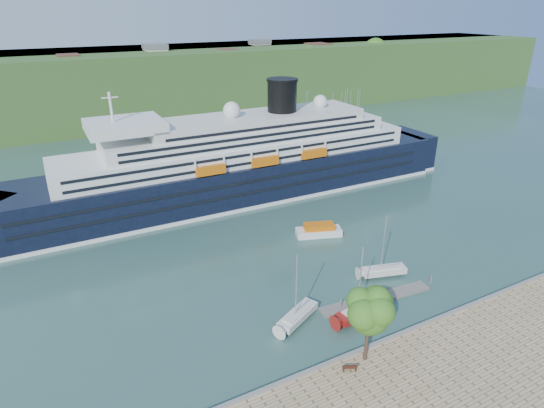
{
  "coord_description": "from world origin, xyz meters",
  "views": [
    {
      "loc": [
        -34.14,
        -33.0,
        39.09
      ],
      "look_at": [
        -0.55,
        30.0,
        7.78
      ],
      "focal_mm": 30.0,
      "sensor_mm": 36.0,
      "label": 1
    }
  ],
  "objects": [
    {
      "name": "sailboat_white_far",
      "position": [
        9.95,
        12.49,
        5.0
      ],
      "size": [
        8.04,
        4.22,
        10.01
      ],
      "primitive_type": null,
      "rotation": [
        0.0,
        0.0,
        -0.28
      ],
      "color": "silver",
      "rests_on": "ground"
    },
    {
      "name": "ground",
      "position": [
        0.0,
        0.0,
        0.0
      ],
      "size": [
        400.0,
        400.0,
        0.0
      ],
      "primitive_type": "plane",
      "color": "#2C4E46",
      "rests_on": "ground"
    },
    {
      "name": "sailboat_white_near",
      "position": [
        -7.74,
        9.18,
        5.06
      ],
      "size": [
        7.99,
        5.39,
        10.11
      ],
      "primitive_type": null,
      "rotation": [
        0.0,
        0.0,
        0.45
      ],
      "color": "silver",
      "rests_on": "ground"
    },
    {
      "name": "park_bench",
      "position": [
        -7.75,
        -2.17,
        1.54
      ],
      "size": [
        1.83,
        1.34,
        1.09
      ],
      "primitive_type": null,
      "rotation": [
        0.0,
        0.0,
        -0.44
      ],
      "color": "#3F1D12",
      "rests_on": "promenade"
    },
    {
      "name": "far_hillside",
      "position": [
        0.0,
        145.0,
        12.0
      ],
      "size": [
        400.0,
        50.0,
        24.0
      ],
      "primitive_type": "cube",
      "color": "#315220",
      "rests_on": "ground"
    },
    {
      "name": "quay_coping",
      "position": [
        0.0,
        -0.2,
        1.15
      ],
      "size": [
        220.0,
        0.5,
        0.3
      ],
      "primitive_type": "cube",
      "color": "slate",
      "rests_on": "promenade"
    },
    {
      "name": "cruise_ship",
      "position": [
        2.23,
        52.77,
        12.51
      ],
      "size": [
        111.64,
        17.58,
        25.03
      ],
      "primitive_type": null,
      "rotation": [
        0.0,
        0.0,
        -0.01
      ],
      "color": "black",
      "rests_on": "ground"
    },
    {
      "name": "promenade_tree",
      "position": [
        -5.0,
        -1.5,
        6.27
      ],
      "size": [
        6.36,
        6.36,
        10.53
      ],
      "primitive_type": null,
      "color": "#2E631A",
      "rests_on": "promenade"
    },
    {
      "name": "sailboat_red",
      "position": [
        0.17,
        5.94,
        5.31
      ],
      "size": [
        8.44,
        3.31,
        10.62
      ],
      "primitive_type": null,
      "rotation": [
        0.0,
        0.0,
        0.13
      ],
      "color": "maroon",
      "rests_on": "ground"
    },
    {
      "name": "floating_pontoon",
      "position": [
        4.81,
        8.11,
        0.2
      ],
      "size": [
        17.87,
        3.76,
        0.39
      ],
      "primitive_type": null,
      "rotation": [
        0.0,
        0.0,
        -0.09
      ],
      "color": "gray",
      "rests_on": "ground"
    },
    {
      "name": "tender_launch",
      "position": [
        8.62,
        28.85,
        1.16
      ],
      "size": [
        8.9,
        5.51,
        2.33
      ],
      "primitive_type": null,
      "rotation": [
        0.0,
        0.0,
        -0.34
      ],
      "color": "#D0620C",
      "rests_on": "ground"
    }
  ]
}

